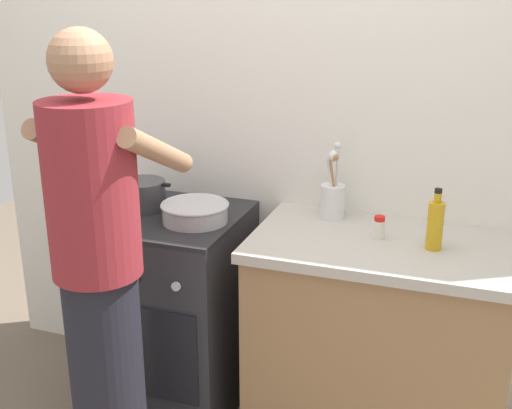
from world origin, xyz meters
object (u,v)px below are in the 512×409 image
Objects in this scene: pot at (142,195)px; mixing_bowl at (195,211)px; person at (100,283)px; utensil_crock at (333,195)px; spice_bottle at (379,228)px; stove_range at (173,310)px; oil_bottle at (435,224)px.

pot is 0.29m from mixing_bowl.
mixing_bowl is 0.16× the size of person.
utensil_crock is at bearing 24.06° from mixing_bowl.
pot is 0.95× the size of mixing_bowl.
pot is 1.02m from spice_bottle.
spice_bottle is at bearing -0.51° from pot.
spice_bottle is at bearing 1.94° from stove_range.
utensil_crock is 3.65× the size of spice_bottle.
mixing_bowl is at bearing -178.42° from oil_bottle.
utensil_crock reaches higher than mixing_bowl.
spice_bottle is 0.38× the size of oil_bottle.
oil_bottle is (0.42, -0.20, -0.00)m from utensil_crock.
oil_bottle is at bearing -0.51° from stove_range.
mixing_bowl is 0.94m from oil_bottle.
person reaches higher than mixing_bowl.
oil_bottle is at bearing -2.27° from pot.
spice_bottle is at bearing 36.50° from person.
mixing_bowl is (0.14, -0.04, 0.49)m from stove_range.
utensil_crock is at bearing 51.78° from person.
person reaches higher than utensil_crock.
pot is 0.81m from utensil_crock.
stove_range is at bearing -178.06° from spice_bottle.
oil_bottle is 0.14× the size of person.
oil_bottle is at bearing -25.71° from utensil_crock.
stove_range is 0.88m from utensil_crock.
person is at bearing -128.22° from utensil_crock.
oil_bottle reaches higher than mixing_bowl.
pot is 0.66m from person.
stove_range is 1.21m from oil_bottle.
utensil_crock is 0.28m from spice_bottle.
person reaches higher than oil_bottle.
pot is (-0.14, 0.04, 0.51)m from stove_range.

